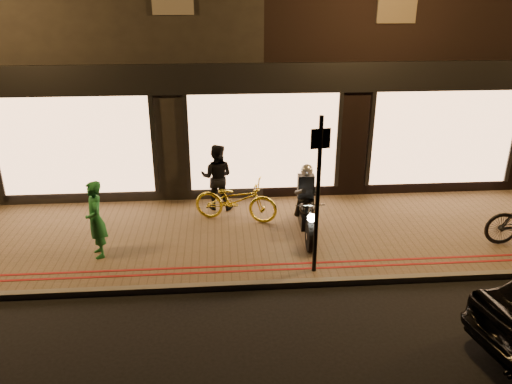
% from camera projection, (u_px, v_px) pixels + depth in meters
% --- Properties ---
extents(ground, '(90.00, 90.00, 0.00)m').
position_uv_depth(ground, '(283.00, 288.00, 9.14)').
color(ground, black).
rests_on(ground, ground).
extents(sidewalk, '(50.00, 4.00, 0.12)m').
position_uv_depth(sidewalk, '(271.00, 235.00, 10.96)').
color(sidewalk, brown).
rests_on(sidewalk, ground).
extents(kerb_stone, '(50.00, 0.14, 0.12)m').
position_uv_depth(kerb_stone, '(282.00, 284.00, 9.16)').
color(kerb_stone, '#59544C').
rests_on(kerb_stone, ground).
extents(red_kerb_lines, '(50.00, 0.26, 0.01)m').
position_uv_depth(red_kerb_lines, '(279.00, 267.00, 9.60)').
color(red_kerb_lines, maroon).
rests_on(red_kerb_lines, sidewalk).
extents(building_row, '(48.00, 10.11, 8.50)m').
position_uv_depth(building_row, '(250.00, 17.00, 15.81)').
color(building_row, black).
rests_on(building_row, ground).
extents(motorcycle, '(0.60, 1.94, 1.59)m').
position_uv_depth(motorcycle, '(306.00, 209.00, 10.61)').
color(motorcycle, black).
rests_on(motorcycle, sidewalk).
extents(sign_post, '(0.35, 0.09, 3.00)m').
position_uv_depth(sign_post, '(318.00, 189.00, 8.85)').
color(sign_post, black).
rests_on(sign_post, sidewalk).
extents(bicycle_gold, '(2.03, 1.17, 1.01)m').
position_uv_depth(bicycle_gold, '(236.00, 200.00, 11.36)').
color(bicycle_gold, gold).
rests_on(bicycle_gold, sidewalk).
extents(person_green, '(0.56, 0.67, 1.57)m').
position_uv_depth(person_green, '(96.00, 220.00, 9.74)').
color(person_green, '#1C692F').
rests_on(person_green, sidewalk).
extents(person_dark, '(0.88, 0.74, 1.61)m').
position_uv_depth(person_dark, '(217.00, 177.00, 11.88)').
color(person_dark, black).
rests_on(person_dark, sidewalk).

